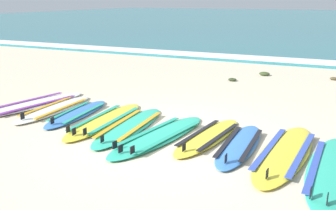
# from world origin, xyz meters

# --- Properties ---
(ground_plane) EXTENTS (80.00, 80.00, 0.00)m
(ground_plane) POSITION_xyz_m (0.00, 0.00, 0.00)
(ground_plane) COLOR beige
(sea) EXTENTS (80.00, 60.00, 0.10)m
(sea) POSITION_xyz_m (0.00, 37.64, 0.05)
(sea) COLOR teal
(sea) RESTS_ON ground
(wave_foam_strip) EXTENTS (80.00, 1.13, 0.11)m
(wave_foam_strip) POSITION_xyz_m (0.00, 8.20, 0.06)
(wave_foam_strip) COLOR white
(wave_foam_strip) RESTS_ON ground
(surfboard_0) EXTENTS (1.14, 2.57, 0.18)m
(surfboard_0) POSITION_xyz_m (-3.27, 0.54, 0.04)
(surfboard_0) COLOR white
(surfboard_0) RESTS_ON ground
(surfboard_1) EXTENTS (0.57, 2.14, 0.18)m
(surfboard_1) POSITION_xyz_m (-2.64, 0.46, 0.04)
(surfboard_1) COLOR silver
(surfboard_1) RESTS_ON ground
(surfboard_2) EXTENTS (0.65, 1.96, 0.18)m
(surfboard_2) POSITION_xyz_m (-2.05, 0.40, 0.04)
(surfboard_2) COLOR #3875CC
(surfboard_2) RESTS_ON ground
(surfboard_3) EXTENTS (0.66, 2.34, 0.18)m
(surfboard_3) POSITION_xyz_m (-1.33, 0.27, 0.04)
(surfboard_3) COLOR yellow
(surfboard_3) RESTS_ON ground
(surfboard_4) EXTENTS (0.70, 2.29, 0.18)m
(surfboard_4) POSITION_xyz_m (-0.78, 0.17, 0.04)
(surfboard_4) COLOR #2DB793
(surfboard_4) RESTS_ON ground
(surfboard_5) EXTENTS (0.97, 2.41, 0.18)m
(surfboard_5) POSITION_xyz_m (-0.12, -0.03, 0.04)
(surfboard_5) COLOR #2DB793
(surfboard_5) RESTS_ON ground
(surfboard_6) EXTENTS (0.74, 2.03, 0.18)m
(surfboard_6) POSITION_xyz_m (0.59, 0.26, 0.04)
(surfboard_6) COLOR yellow
(surfboard_6) RESTS_ON ground
(surfboard_7) EXTENTS (0.52, 1.94, 0.18)m
(surfboard_7) POSITION_xyz_m (1.12, 0.11, 0.04)
(surfboard_7) COLOR #3875CC
(surfboard_7) RESTS_ON ground
(surfboard_8) EXTENTS (0.79, 2.51, 0.18)m
(surfboard_8) POSITION_xyz_m (1.77, 0.09, 0.04)
(surfboard_8) COLOR yellow
(surfboard_8) RESTS_ON ground
(surfboard_9) EXTENTS (0.69, 2.51, 0.18)m
(surfboard_9) POSITION_xyz_m (2.41, -0.23, 0.04)
(surfboard_9) COLOR #2DB793
(surfboard_9) RESTS_ON ground
(seaweed_clump_near_shoreline) EXTENTS (0.22, 0.18, 0.08)m
(seaweed_clump_near_shoreline) POSITION_xyz_m (2.19, 5.89, 0.04)
(seaweed_clump_near_shoreline) COLOR #4C4228
(seaweed_clump_near_shoreline) RESTS_ON ground
(seaweed_clump_mid_sand) EXTENTS (0.30, 0.24, 0.10)m
(seaweed_clump_mid_sand) POSITION_xyz_m (0.37, 5.73, 0.05)
(seaweed_clump_mid_sand) COLOR #384723
(seaweed_clump_mid_sand) RESTS_ON ground
(seaweed_clump_by_the_boards) EXTENTS (0.22, 0.18, 0.08)m
(seaweed_clump_by_the_boards) POSITION_xyz_m (-0.25, 4.62, 0.04)
(seaweed_clump_by_the_boards) COLOR #2D381E
(seaweed_clump_by_the_boards) RESTS_ON ground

